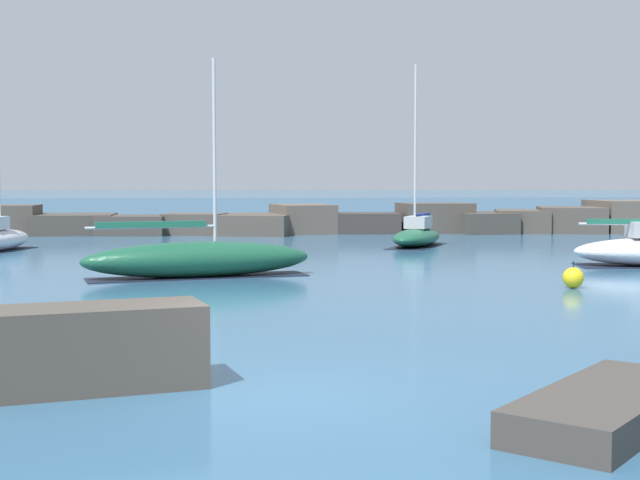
# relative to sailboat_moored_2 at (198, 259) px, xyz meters

# --- Properties ---
(ground_plane) EXTENTS (600.00, 600.00, 0.00)m
(ground_plane) POSITION_rel_sailboat_moored_2_xyz_m (2.23, -17.82, -0.67)
(ground_plane) COLOR #336084
(open_sea_beyond) EXTENTS (400.00, 116.00, 0.01)m
(open_sea_beyond) POSITION_rel_sailboat_moored_2_xyz_m (2.23, 86.19, -0.66)
(open_sea_beyond) COLOR #235175
(open_sea_beyond) RESTS_ON ground
(breakwater_jetty) EXTENTS (70.60, 7.29, 2.31)m
(breakwater_jetty) POSITION_rel_sailboat_moored_2_xyz_m (5.29, 26.18, 0.18)
(breakwater_jetty) COLOR #4C443D
(breakwater_jetty) RESTS_ON ground
(foreground_rocks) EXTENTS (20.87, 7.60, 1.41)m
(foreground_rocks) POSITION_rel_sailboat_moored_2_xyz_m (0.56, -18.19, -0.09)
(foreground_rocks) COLOR #4C443D
(foreground_rocks) RESTS_ON ground
(sailboat_moored_2) EXTENTS (8.53, 3.80, 7.89)m
(sailboat_moored_2) POSITION_rel_sailboat_moored_2_xyz_m (0.00, 0.00, 0.00)
(sailboat_moored_2) COLOR #195138
(sailboat_moored_2) RESTS_ON ground
(sailboat_moored_3) EXTENTS (4.37, 6.15, 9.52)m
(sailboat_moored_3) POSITION_rel_sailboat_moored_2_xyz_m (10.82, 14.15, -0.07)
(sailboat_moored_3) COLOR #195138
(sailboat_moored_3) RESTS_ON ground
(mooring_buoy_orange_near) EXTENTS (0.68, 0.68, 0.88)m
(mooring_buoy_orange_near) POSITION_rel_sailboat_moored_2_xyz_m (12.35, -4.31, -0.33)
(mooring_buoy_orange_near) COLOR yellow
(mooring_buoy_orange_near) RESTS_ON ground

